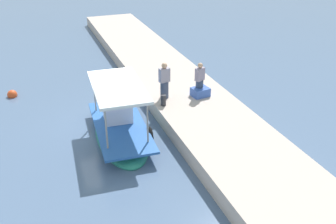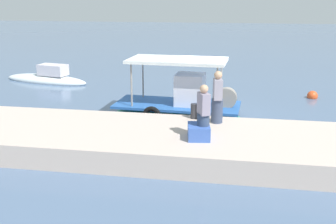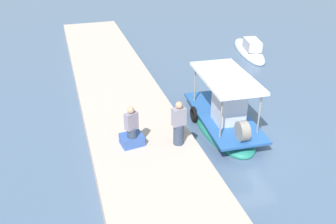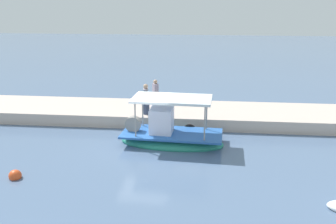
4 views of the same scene
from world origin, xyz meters
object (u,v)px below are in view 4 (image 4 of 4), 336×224
object	(u,v)px
main_fishing_boat	(170,135)
fisherman_near_bollard	(155,94)
mooring_bollard	(159,112)
cargo_crate	(158,103)
marker_buoy	(15,176)
fisherman_by_crate	(146,100)

from	to	relation	value
main_fishing_boat	fisherman_near_bollard	size ratio (longest dim) A/B	3.23
main_fishing_boat	fisherman_near_bollard	xyz separation A→B (m)	(1.31, -4.28, 1.02)
mooring_bollard	cargo_crate	distance (m)	2.05
cargo_crate	marker_buoy	bearing A→B (deg)	61.23
main_fishing_boat	fisherman_near_bollard	bearing A→B (deg)	-72.98
fisherman_near_bollard	mooring_bollard	size ratio (longest dim) A/B	3.16
mooring_bollard	cargo_crate	size ratio (longest dim) A/B	0.65
cargo_crate	marker_buoy	distance (m)	9.86
fisherman_by_crate	cargo_crate	xyz separation A→B (m)	(-0.44, -1.67, -0.58)
fisherman_near_bollard	marker_buoy	distance (m)	9.87
mooring_bollard	cargo_crate	xyz separation A→B (m)	(0.36, -2.01, -0.05)
mooring_bollard	cargo_crate	world-z (taller)	mooring_bollard
main_fishing_boat	cargo_crate	xyz separation A→B (m)	(1.19, -4.28, 0.48)
main_fishing_boat	cargo_crate	world-z (taller)	main_fishing_boat
fisherman_near_bollard	mooring_bollard	xyz separation A→B (m)	(-0.48, 2.02, -0.49)
fisherman_near_bollard	fisherman_by_crate	bearing A→B (deg)	79.26
main_fishing_boat	marker_buoy	world-z (taller)	main_fishing_boat
main_fishing_boat	marker_buoy	distance (m)	7.34
main_fishing_boat	mooring_bollard	distance (m)	2.47
main_fishing_boat	fisherman_by_crate	size ratio (longest dim) A/B	3.04
main_fishing_boat	cargo_crate	size ratio (longest dim) A/B	6.65
main_fishing_boat	cargo_crate	bearing A→B (deg)	-74.52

